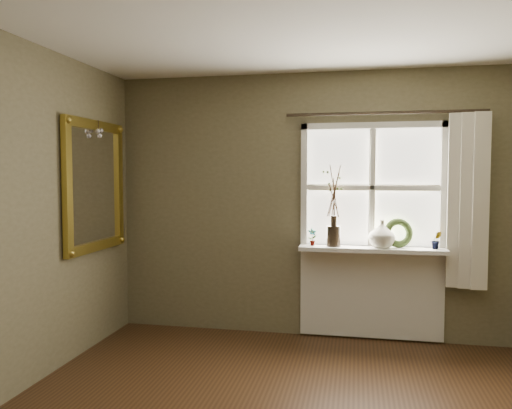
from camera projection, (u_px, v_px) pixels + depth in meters
The scene contains 12 objects.
wall_back at pixel (315, 205), 4.96m from camera, with size 4.00×0.10×2.60m, color brown.
window_frame at pixel (372, 188), 4.77m from camera, with size 1.36×0.06×1.24m.
window_sill at pixel (372, 249), 4.70m from camera, with size 1.36×0.26×0.04m, color silver.
window_apron at pixel (371, 293), 4.83m from camera, with size 1.36×0.04×0.88m, color silver.
dark_jug at pixel (334, 236), 4.76m from camera, with size 0.13×0.13×0.19m, color black.
cream_vase at pixel (382, 234), 4.67m from camera, with size 0.25×0.25×0.26m, color beige.
wreath at pixel (398, 236), 4.68m from camera, with size 0.28×0.28×0.07m, color #354A21.
potted_plant_left at pixel (312, 237), 4.80m from camera, with size 0.09×0.06×0.17m, color #354A21.
potted_plant_right at pixel (436, 240), 4.58m from camera, with size 0.09×0.07×0.17m, color #354A21.
curtain at pixel (467, 201), 4.52m from camera, with size 0.36×0.12×1.59m, color beige.
curtain_rod at pixel (384, 113), 4.65m from camera, with size 0.03×0.03×1.84m, color black.
gilt_mirror at pixel (95, 186), 4.60m from camera, with size 0.10×1.01×1.20m.
Camera 1 is at (0.41, -2.67, 1.60)m, focal length 35.00 mm.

